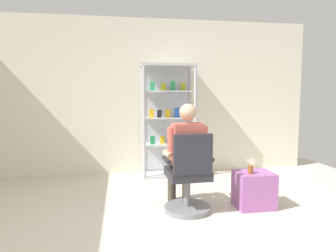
{
  "coord_description": "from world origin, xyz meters",
  "views": [
    {
      "loc": [
        -0.41,
        -2.34,
        1.4
      ],
      "look_at": [
        0.19,
        1.38,
        1.0
      ],
      "focal_mm": 32.15,
      "sensor_mm": 36.0,
      "label": 1
    }
  ],
  "objects_px": {
    "seated_shopkeeper": "(185,151)",
    "tea_glass": "(251,169)",
    "display_cabinet_main": "(167,119)",
    "office_chair": "(189,180)",
    "storage_crate": "(254,190)"
  },
  "relations": [
    {
      "from": "office_chair",
      "to": "tea_glass",
      "type": "xyz_separation_m",
      "value": [
        0.77,
        0.0,
        0.1
      ]
    },
    {
      "from": "seated_shopkeeper",
      "to": "tea_glass",
      "type": "bearing_deg",
      "value": -11.56
    },
    {
      "from": "display_cabinet_main",
      "to": "seated_shopkeeper",
      "type": "height_order",
      "value": "display_cabinet_main"
    },
    {
      "from": "office_chair",
      "to": "seated_shopkeeper",
      "type": "height_order",
      "value": "seated_shopkeeper"
    },
    {
      "from": "seated_shopkeeper",
      "to": "tea_glass",
      "type": "relative_size",
      "value": 12.52
    },
    {
      "from": "seated_shopkeeper",
      "to": "tea_glass",
      "type": "distance_m",
      "value": 0.82
    },
    {
      "from": "display_cabinet_main",
      "to": "tea_glass",
      "type": "distance_m",
      "value": 1.95
    },
    {
      "from": "display_cabinet_main",
      "to": "tea_glass",
      "type": "bearing_deg",
      "value": -66.83
    },
    {
      "from": "seated_shopkeeper",
      "to": "storage_crate",
      "type": "xyz_separation_m",
      "value": [
        0.85,
        -0.12,
        -0.49
      ]
    },
    {
      "from": "display_cabinet_main",
      "to": "tea_glass",
      "type": "relative_size",
      "value": 18.44
    },
    {
      "from": "display_cabinet_main",
      "to": "storage_crate",
      "type": "height_order",
      "value": "display_cabinet_main"
    },
    {
      "from": "seated_shopkeeper",
      "to": "tea_glass",
      "type": "height_order",
      "value": "seated_shopkeeper"
    },
    {
      "from": "office_chair",
      "to": "tea_glass",
      "type": "relative_size",
      "value": 9.32
    },
    {
      "from": "storage_crate",
      "to": "tea_glass",
      "type": "bearing_deg",
      "value": -149.68
    },
    {
      "from": "seated_shopkeeper",
      "to": "storage_crate",
      "type": "relative_size",
      "value": 2.84
    }
  ]
}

